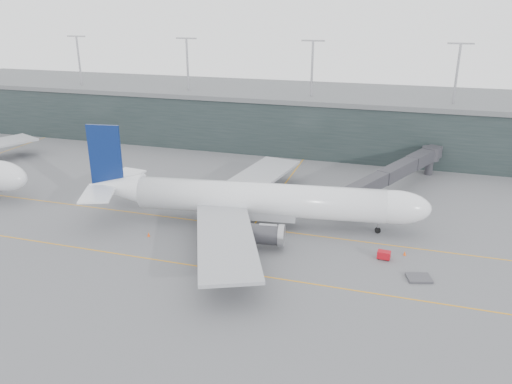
# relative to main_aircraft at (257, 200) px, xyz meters

# --- Properties ---
(ground) EXTENTS (320.00, 320.00, 0.00)m
(ground) POSITION_rel_main_aircraft_xyz_m (-5.54, 2.53, -4.90)
(ground) COLOR #545459
(ground) RESTS_ON ground
(taxiline_a) EXTENTS (160.00, 0.25, 0.02)m
(taxiline_a) POSITION_rel_main_aircraft_xyz_m (-5.54, -1.47, -4.89)
(taxiline_a) COLOR orange
(taxiline_a) RESTS_ON ground
(taxiline_b) EXTENTS (160.00, 0.25, 0.02)m
(taxiline_b) POSITION_rel_main_aircraft_xyz_m (-5.54, -17.47, -4.89)
(taxiline_b) COLOR orange
(taxiline_b) RESTS_ON ground
(taxiline_lead_main) EXTENTS (0.25, 60.00, 0.02)m
(taxiline_lead_main) POSITION_rel_main_aircraft_xyz_m (-0.54, 22.53, -4.89)
(taxiline_lead_main) COLOR orange
(taxiline_lead_main) RESTS_ON ground
(terminal) EXTENTS (240.00, 36.00, 29.00)m
(terminal) POSITION_rel_main_aircraft_xyz_m (-5.54, 60.52, 2.72)
(terminal) COLOR #1D2827
(terminal) RESTS_ON ground
(main_aircraft) EXTENTS (62.21, 58.00, 17.45)m
(main_aircraft) POSITION_rel_main_aircraft_xyz_m (0.00, 0.00, 0.00)
(main_aircraft) COLOR white
(main_aircraft) RESTS_ON ground
(jet_bridge) EXTENTS (20.60, 43.09, 6.67)m
(jet_bridge) POSITION_rel_main_aircraft_xyz_m (21.60, 26.26, 0.09)
(jet_bridge) COLOR #2D2C32
(jet_bridge) RESTS_ON ground
(gse_cart) EXTENTS (2.09, 1.42, 1.36)m
(gse_cart) POSITION_rel_main_aircraft_xyz_m (22.86, -6.79, -4.14)
(gse_cart) COLOR #AA0C16
(gse_cart) RESTS_ON ground
(baggage_dolly) EXTENTS (4.05, 3.58, 0.34)m
(baggage_dolly) POSITION_rel_main_aircraft_xyz_m (28.18, -11.60, -4.69)
(baggage_dolly) COLOR #3B3B40
(baggage_dolly) RESTS_ON ground
(uld_a) EXTENTS (1.77, 1.42, 1.59)m
(uld_a) POSITION_rel_main_aircraft_xyz_m (-10.47, 13.25, -4.06)
(uld_a) COLOR #36363B
(uld_a) RESTS_ON ground
(uld_b) EXTENTS (1.82, 1.47, 1.62)m
(uld_b) POSITION_rel_main_aircraft_xyz_m (-6.55, 13.14, -4.04)
(uld_b) COLOR #36363B
(uld_b) RESTS_ON ground
(uld_c) EXTENTS (2.18, 1.79, 1.89)m
(uld_c) POSITION_rel_main_aircraft_xyz_m (-6.19, 12.01, -3.90)
(uld_c) COLOR #36363B
(uld_c) RESTS_ON ground
(cone_nose) EXTENTS (0.47, 0.47, 0.76)m
(cone_nose) POSITION_rel_main_aircraft_xyz_m (26.00, -4.46, -4.52)
(cone_nose) COLOR #EA4E0D
(cone_nose) RESTS_ON ground
(cone_wing_stbd) EXTENTS (0.49, 0.49, 0.78)m
(cone_wing_stbd) POSITION_rel_main_aircraft_xyz_m (4.28, -16.36, -4.51)
(cone_wing_stbd) COLOR #F3510D
(cone_wing_stbd) RESTS_ON ground
(cone_wing_port) EXTENTS (0.39, 0.39, 0.62)m
(cone_wing_port) POSITION_rel_main_aircraft_xyz_m (1.51, 13.41, -4.59)
(cone_wing_port) COLOR #FE4E0E
(cone_wing_port) RESTS_ON ground
(cone_tail) EXTENTS (0.49, 0.49, 0.78)m
(cone_tail) POSITION_rel_main_aircraft_xyz_m (-16.52, -10.16, -4.51)
(cone_tail) COLOR #E5480C
(cone_tail) RESTS_ON ground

